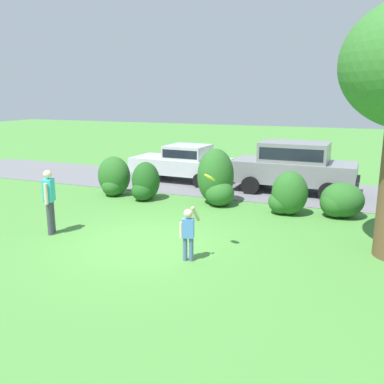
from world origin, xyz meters
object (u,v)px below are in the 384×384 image
frisbee (210,177)px  child_thrower (188,230)px  adult_onlooker (49,198)px  parked_sedan (183,162)px  parked_suv (294,165)px

frisbee → child_thrower: bearing=-111.1°
child_thrower → frisbee: size_ratio=4.09×
child_thrower → adult_onlooker: bearing=174.8°
frisbee → parked_sedan: bearing=117.4°
parked_suv → child_thrower: size_ratio=3.68×
parked_sedan → adult_onlooker: (-0.53, -7.76, 0.13)m
parked_sedan → parked_suv: size_ratio=0.94×
child_thrower → adult_onlooker: (-4.14, 0.37, 0.27)m
parked_suv → frisbee: bearing=-96.7°
parked_suv → child_thrower: 7.83m
parked_suv → child_thrower: (-1.10, -7.74, -0.36)m
parked_suv → frisbee: (-0.84, -7.07, 0.74)m
frisbee → parked_suv: bearing=83.3°
child_thrower → frisbee: bearing=68.9°
parked_sedan → frisbee: (3.87, -7.46, 0.97)m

